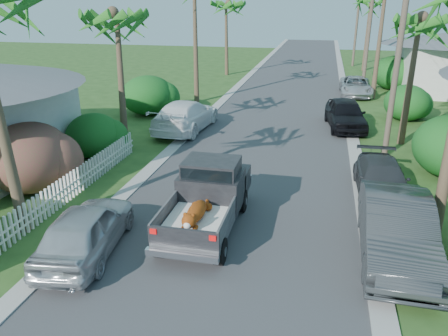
% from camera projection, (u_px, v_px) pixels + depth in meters
% --- Properties ---
extents(ground, '(120.00, 120.00, 0.00)m').
position_uv_depth(ground, '(183.00, 331.00, 9.50)').
color(ground, '#27481B').
rests_on(ground, ground).
extents(road, '(8.00, 100.00, 0.02)m').
position_uv_depth(road, '(286.00, 97.00, 32.25)').
color(road, '#38383A').
rests_on(road, ground).
extents(curb_left, '(0.60, 100.00, 0.06)m').
position_uv_depth(curb_left, '(229.00, 94.00, 33.12)').
color(curb_left, '#A5A39E').
rests_on(curb_left, ground).
extents(curb_right, '(0.60, 100.00, 0.06)m').
position_uv_depth(curb_right, '(346.00, 100.00, 31.36)').
color(curb_right, '#A5A39E').
rests_on(curb_right, ground).
extents(pickup_truck, '(1.98, 5.12, 2.06)m').
position_uv_depth(pickup_truck, '(209.00, 194.00, 13.77)').
color(pickup_truck, black).
rests_on(pickup_truck, ground).
extents(parked_car_rn, '(1.94, 5.21, 1.70)m').
position_uv_depth(parked_car_rn, '(396.00, 230.00, 11.95)').
color(parked_car_rn, '#313437').
rests_on(parked_car_rn, ground).
extents(parked_car_rm, '(1.89, 4.40, 1.26)m').
position_uv_depth(parked_car_rm, '(382.00, 180.00, 15.85)').
color(parked_car_rm, '#333538').
rests_on(parked_car_rm, ground).
extents(parked_car_rf, '(2.48, 4.93, 1.61)m').
position_uv_depth(parked_car_rf, '(345.00, 114.00, 24.20)').
color(parked_car_rf, black).
rests_on(parked_car_rf, ground).
extents(parked_car_rd, '(2.30, 4.88, 1.35)m').
position_uv_depth(parked_car_rd, '(356.00, 86.00, 32.64)').
color(parked_car_rd, '#B9BCC0').
rests_on(parked_car_rd, ground).
extents(parked_car_ln, '(2.25, 4.48, 1.46)m').
position_uv_depth(parked_car_ln, '(86.00, 230.00, 12.19)').
color(parked_car_ln, '#B9BCC1').
rests_on(parked_car_ln, ground).
extents(parked_car_lf, '(2.68, 5.82, 1.65)m').
position_uv_depth(parked_car_lf, '(186.00, 116.00, 23.80)').
color(parked_car_lf, white).
rests_on(parked_car_lf, ground).
extents(palm_l_b, '(4.40, 4.40, 7.40)m').
position_uv_depth(palm_l_b, '(115.00, 14.00, 19.60)').
color(palm_l_b, brown).
rests_on(palm_l_b, ground).
extents(palm_l_d, '(4.40, 4.40, 7.70)m').
position_uv_depth(palm_l_d, '(226.00, 3.00, 39.45)').
color(palm_l_d, brown).
rests_on(palm_l_d, ground).
extents(palm_r_b, '(4.40, 4.40, 7.20)m').
position_uv_depth(palm_r_b, '(420.00, 18.00, 19.66)').
color(palm_r_b, brown).
rests_on(palm_r_b, ground).
extents(palm_r_d, '(4.40, 4.40, 8.00)m').
position_uv_depth(palm_r_d, '(371.00, 0.00, 42.15)').
color(palm_r_d, brown).
rests_on(palm_r_d, ground).
extents(shrub_l_b, '(3.00, 3.30, 2.60)m').
position_uv_depth(shrub_l_b, '(30.00, 158.00, 16.09)').
color(shrub_l_b, '#B11943').
rests_on(shrub_l_b, ground).
extents(shrub_l_c, '(2.40, 2.64, 2.00)m').
position_uv_depth(shrub_l_c, '(94.00, 135.00, 19.76)').
color(shrub_l_c, '#164D1A').
rests_on(shrub_l_c, ground).
extents(shrub_l_d, '(3.20, 3.52, 2.40)m').
position_uv_depth(shrub_l_d, '(148.00, 95.00, 27.09)').
color(shrub_l_d, '#164D1A').
rests_on(shrub_l_d, ground).
extents(shrub_r_c, '(2.60, 2.86, 2.10)m').
position_uv_depth(shrub_r_c, '(407.00, 103.00, 25.79)').
color(shrub_r_c, '#164D1A').
rests_on(shrub_r_c, ground).
extents(shrub_r_d, '(3.20, 3.52, 2.60)m').
position_uv_depth(shrub_r_d, '(393.00, 73.00, 34.70)').
color(shrub_r_d, '#164D1A').
rests_on(shrub_r_d, ground).
extents(picket_fence, '(0.10, 11.00, 1.00)m').
position_uv_depth(picket_fence, '(69.00, 187.00, 15.55)').
color(picket_fence, white).
rests_on(picket_fence, ground).
extents(utility_pole_b, '(1.60, 0.26, 9.00)m').
position_uv_depth(utility_pole_b, '(399.00, 54.00, 18.53)').
color(utility_pole_b, brown).
rests_on(utility_pole_b, ground).
extents(utility_pole_c, '(1.60, 0.26, 9.00)m').
position_uv_depth(utility_pole_c, '(369.00, 31.00, 32.18)').
color(utility_pole_c, brown).
rests_on(utility_pole_c, ground).
extents(utility_pole_d, '(1.60, 0.26, 9.00)m').
position_uv_depth(utility_pole_d, '(357.00, 21.00, 45.83)').
color(utility_pole_d, brown).
rests_on(utility_pole_d, ground).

